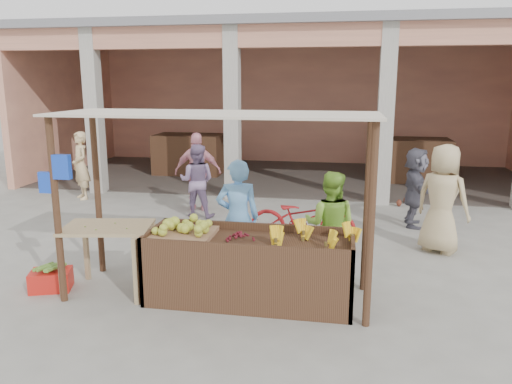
% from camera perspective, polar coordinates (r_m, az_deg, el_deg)
% --- Properties ---
extents(ground, '(60.00, 60.00, 0.00)m').
position_cam_1_polar(ground, '(6.70, -4.98, -11.82)').
color(ground, gray).
rests_on(ground, ground).
extents(market_building, '(14.40, 6.40, 4.20)m').
position_cam_1_polar(market_building, '(14.90, 4.18, 12.28)').
color(market_building, '#ED9F7C').
rests_on(market_building, ground).
extents(fruit_stall, '(2.60, 0.95, 0.80)m').
position_cam_1_polar(fruit_stall, '(6.44, -0.70, -8.95)').
color(fruit_stall, '#4B301E').
rests_on(fruit_stall, ground).
extents(stall_awning, '(4.09, 1.35, 2.39)m').
position_cam_1_polar(stall_awning, '(6.22, -5.31, 5.25)').
color(stall_awning, '#4B301E').
rests_on(stall_awning, ground).
extents(banana_heap, '(1.03, 0.56, 0.19)m').
position_cam_1_polar(banana_heap, '(6.16, 6.43, -5.18)').
color(banana_heap, yellow).
rests_on(banana_heap, fruit_stall).
extents(melon_tray, '(0.80, 0.70, 0.21)m').
position_cam_1_polar(melon_tray, '(6.52, -8.41, -4.19)').
color(melon_tray, '#946A4C').
rests_on(melon_tray, fruit_stall).
extents(berry_heap, '(0.40, 0.32, 0.13)m').
position_cam_1_polar(berry_heap, '(6.25, -1.81, -5.12)').
color(berry_heap, maroon).
rests_on(berry_heap, fruit_stall).
extents(side_table, '(1.24, 0.94, 0.91)m').
position_cam_1_polar(side_table, '(6.87, -16.56, -4.88)').
color(side_table, tan).
rests_on(side_table, ground).
extents(papaya_pile, '(0.72, 0.41, 0.21)m').
position_cam_1_polar(papaya_pile, '(6.80, -16.69, -2.90)').
color(papaya_pile, '#528D2E').
rests_on(papaya_pile, side_table).
extents(red_crate, '(0.61, 0.52, 0.27)m').
position_cam_1_polar(red_crate, '(7.38, -22.38, -9.28)').
color(red_crate, red).
rests_on(red_crate, ground).
extents(plantain_bundle, '(0.42, 0.30, 0.08)m').
position_cam_1_polar(plantain_bundle, '(7.32, -22.49, -7.99)').
color(plantain_bundle, olive).
rests_on(plantain_bundle, red_crate).
extents(produce_sacks, '(0.81, 0.76, 0.61)m').
position_cam_1_polar(produce_sacks, '(11.77, 16.91, -0.04)').
color(produce_sacks, maroon).
rests_on(produce_sacks, ground).
extents(vendor_blue, '(0.78, 0.65, 1.81)m').
position_cam_1_polar(vendor_blue, '(7.13, -2.10, -2.54)').
color(vendor_blue, '#68AAEB').
rests_on(vendor_blue, ground).
extents(vendor_green, '(0.84, 0.57, 1.62)m').
position_cam_1_polar(vendor_green, '(7.15, 8.46, -3.42)').
color(vendor_green, '#8DCA3D').
rests_on(vendor_green, ground).
extents(motorcycle, '(0.67, 1.90, 0.99)m').
position_cam_1_polar(motorcycle, '(8.53, 5.32, -2.91)').
color(motorcycle, maroon).
rests_on(motorcycle, ground).
extents(shopper_b, '(1.15, 0.74, 1.81)m').
position_cam_1_polar(shopper_b, '(10.83, -6.66, 2.60)').
color(shopper_b, pink).
rests_on(shopper_b, ground).
extents(shopper_c, '(1.14, 1.05, 1.98)m').
position_cam_1_polar(shopper_c, '(8.61, 20.58, -0.12)').
color(shopper_c, tan).
rests_on(shopper_c, ground).
extents(shopper_d, '(0.66, 1.51, 1.61)m').
position_cam_1_polar(shopper_d, '(10.05, 17.76, 0.73)').
color(shopper_d, '#52505D').
rests_on(shopper_d, ground).
extents(shopper_e, '(0.78, 0.77, 1.68)m').
position_cam_1_polar(shopper_e, '(12.54, -19.41, 3.01)').
color(shopper_e, '#E0BD86').
rests_on(shopper_e, ground).
extents(shopper_f, '(0.81, 0.47, 1.66)m').
position_cam_1_polar(shopper_f, '(10.31, -6.79, 1.66)').
color(shopper_f, gray).
rests_on(shopper_f, ground).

